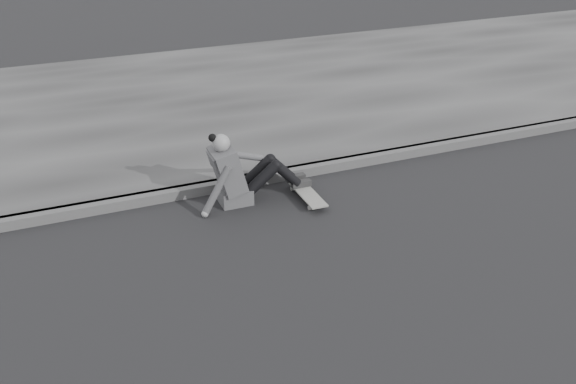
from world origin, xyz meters
The scene contains 5 objects.
ground centered at (0.00, 0.00, 0.00)m, with size 80.00×80.00×0.00m, color black.
curb centered at (0.00, 2.58, 0.06)m, with size 24.00×0.16×0.12m, color #4B4B4B.
sidewalk centered at (0.00, 5.60, 0.06)m, with size 24.00×6.00×0.12m, color #393939.
skateboard centered at (-2.08, 1.98, 0.07)m, with size 0.20×0.78×0.09m.
seated_woman centered at (-2.82, 2.22, 0.36)m, with size 1.38×0.46×0.88m.
Camera 1 is at (-4.79, -4.08, 3.53)m, focal length 40.00 mm.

